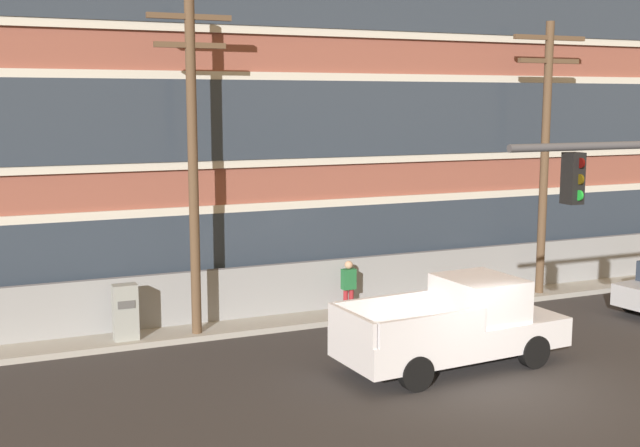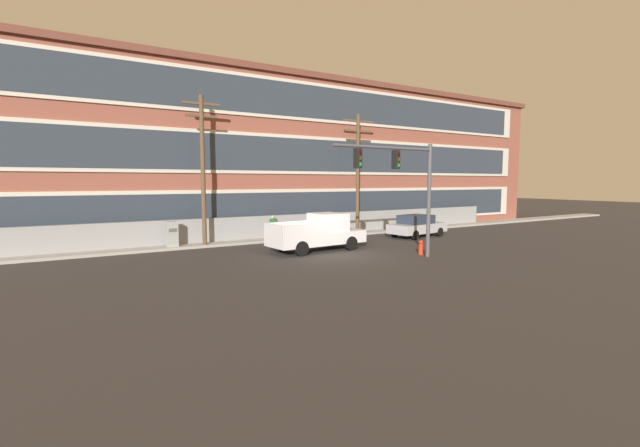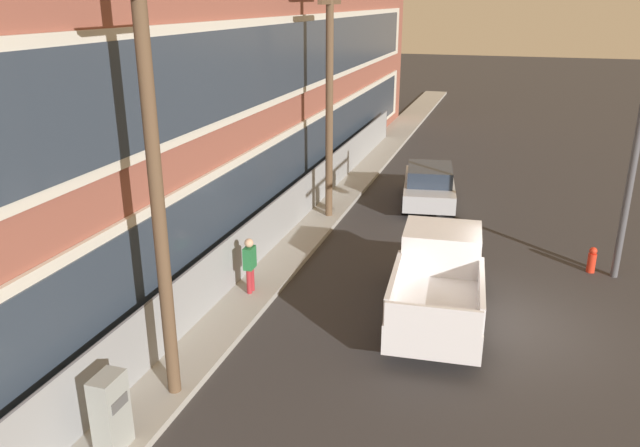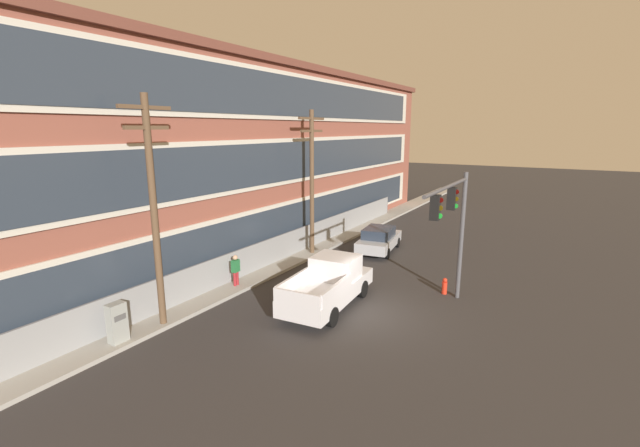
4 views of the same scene
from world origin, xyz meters
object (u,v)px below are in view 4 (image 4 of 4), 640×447
object	(u,v)px
sedan_silver	(379,239)
fire_hydrant	(445,286)
traffic_signal_mast	(453,216)
pickup_truck_white	(330,284)
utility_pole_midblock	(312,177)
electrical_cabinet	(117,325)
utility_pole_near_corner	(153,206)
pedestrian_near_cabinet	(236,269)

from	to	relation	value
sedan_silver	fire_hydrant	world-z (taller)	sedan_silver
traffic_signal_mast	pickup_truck_white	world-z (taller)	traffic_signal_mast
pickup_truck_white	utility_pole_midblock	size ratio (longest dim) A/B	0.66
traffic_signal_mast	electrical_cabinet	world-z (taller)	traffic_signal_mast
utility_pole_near_corner	fire_hydrant	bearing A→B (deg)	-43.35
traffic_signal_mast	pickup_truck_white	xyz separation A→B (m)	(-2.03, 4.63, -3.17)
utility_pole_near_corner	utility_pole_midblock	bearing A→B (deg)	0.58
utility_pole_midblock	pickup_truck_white	bearing A→B (deg)	-142.56
utility_pole_midblock	fire_hydrant	xyz separation A→B (m)	(-2.21, -8.72, -4.46)
sedan_silver	utility_pole_midblock	size ratio (longest dim) A/B	0.54
utility_pole_near_corner	electrical_cabinet	size ratio (longest dim) A/B	5.48
utility_pole_near_corner	utility_pole_midblock	world-z (taller)	utility_pole_near_corner
electrical_cabinet	pedestrian_near_cabinet	bearing A→B (deg)	1.63
pickup_truck_white	utility_pole_near_corner	world-z (taller)	utility_pole_near_corner
traffic_signal_mast	pickup_truck_white	distance (m)	5.97
utility_pole_midblock	electrical_cabinet	distance (m)	13.76
traffic_signal_mast	utility_pole_near_corner	bearing A→B (deg)	127.91
sedan_silver	utility_pole_near_corner	bearing A→B (deg)	167.58
electrical_cabinet	pedestrian_near_cabinet	world-z (taller)	pedestrian_near_cabinet
traffic_signal_mast	utility_pole_midblock	xyz separation A→B (m)	(4.13, 9.35, 0.69)
traffic_signal_mast	fire_hydrant	distance (m)	4.28
pedestrian_near_cabinet	sedan_silver	bearing A→B (deg)	-19.81
utility_pole_midblock	pedestrian_near_cabinet	world-z (taller)	utility_pole_midblock
traffic_signal_mast	sedan_silver	size ratio (longest dim) A/B	1.28
pickup_truck_white	utility_pole_midblock	xyz separation A→B (m)	(6.16, 4.71, 3.86)
pedestrian_near_cabinet	fire_hydrant	size ratio (longest dim) A/B	2.17
utility_pole_near_corner	pickup_truck_white	bearing A→B (deg)	-41.70
pickup_truck_white	electrical_cabinet	size ratio (longest dim) A/B	3.56
utility_pole_near_corner	utility_pole_midblock	size ratio (longest dim) A/B	1.02
pedestrian_near_cabinet	fire_hydrant	distance (m)	10.01
traffic_signal_mast	sedan_silver	xyz separation A→B (m)	(6.95, 6.12, -3.35)
sedan_silver	utility_pole_midblock	world-z (taller)	utility_pole_midblock
traffic_signal_mast	sedan_silver	bearing A→B (deg)	41.37
utility_pole_midblock	pedestrian_near_cabinet	size ratio (longest dim) A/B	5.15
pickup_truck_white	pedestrian_near_cabinet	distance (m)	4.95
utility_pole_midblock	fire_hydrant	world-z (taller)	utility_pole_midblock
sedan_silver	electrical_cabinet	size ratio (longest dim) A/B	2.91
utility_pole_near_corner	pedestrian_near_cabinet	xyz separation A→B (m)	(4.61, 0.32, -3.88)
utility_pole_midblock	utility_pole_near_corner	bearing A→B (deg)	-179.42
traffic_signal_mast	pedestrian_near_cabinet	xyz separation A→B (m)	(-2.58, 9.55, -3.18)
sedan_silver	fire_hydrant	xyz separation A→B (m)	(-5.03, -5.49, -0.42)
utility_pole_near_corner	fire_hydrant	world-z (taller)	utility_pole_near_corner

